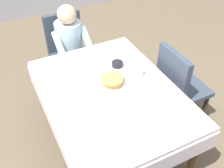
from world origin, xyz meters
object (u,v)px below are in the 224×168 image
chair_right_side (178,84)px  cup_coffee (139,72)px  dining_table_main (111,98)px  fork_left_of_plate (94,92)px  plate_breakfast (112,84)px  chair_diner (67,47)px  spoon_near_edge (129,106)px  breakfast_stack (112,80)px  diner_person (70,43)px  syrup_pitcher (77,79)px  bowl_butter (117,64)px  knife_right_of_plate (132,80)px

chair_right_side → cup_coffee: bearing=-99.7°
dining_table_main → fork_left_of_plate: size_ratio=8.47×
cup_coffee → plate_breakfast: bearing=-177.9°
plate_breakfast → chair_right_side: bearing=-5.2°
chair_right_side → plate_breakfast: bearing=-95.2°
chair_right_side → plate_breakfast: 0.76m
chair_diner → spoon_near_edge: chair_diner is taller
breakfast_stack → fork_left_of_plate: 0.20m
plate_breakfast → cup_coffee: 0.29m
diner_person → syrup_pitcher: size_ratio=14.00×
chair_diner → breakfast_stack: size_ratio=4.23×
chair_diner → fork_left_of_plate: size_ratio=5.17×
syrup_pitcher → chair_diner: bearing=77.4°
chair_right_side → syrup_pitcher: chair_right_side is taller
chair_right_side → spoon_near_edge: (-0.72, -0.24, 0.21)m
chair_right_side → breakfast_stack: chair_right_side is taller
cup_coffee → spoon_near_edge: bearing=-132.0°
dining_table_main → fork_left_of_plate: (-0.14, 0.05, 0.09)m
bowl_butter → spoon_near_edge: (-0.17, -0.54, -0.02)m
fork_left_of_plate → chair_diner: bearing=-6.7°
dining_table_main → bowl_butter: (0.22, 0.30, 0.11)m
chair_diner → syrup_pitcher: size_ratio=11.63×
fork_left_of_plate → knife_right_of_plate: 0.38m
dining_table_main → knife_right_of_plate: (0.24, 0.05, 0.09)m
dining_table_main → spoon_near_edge: spoon_near_edge is taller
syrup_pitcher → knife_right_of_plate: 0.50m
dining_table_main → syrup_pitcher: (-0.22, 0.23, 0.13)m
cup_coffee → bowl_butter: (-0.11, 0.22, -0.02)m
chair_diner → spoon_near_edge: bearing=92.4°
dining_table_main → syrup_pitcher: 0.35m
plate_breakfast → cup_coffee: cup_coffee is taller
diner_person → dining_table_main: bearing=90.7°
spoon_near_edge → cup_coffee: bearing=33.9°
dining_table_main → spoon_near_edge: bearing=-79.1°
bowl_butter → chair_diner: bearing=104.9°
breakfast_stack → bowl_butter: breakfast_stack is taller
syrup_pitcher → plate_breakfast: bearing=-31.9°
dining_table_main → fork_left_of_plate: bearing=162.3°
breakfast_stack → syrup_pitcher: (-0.27, 0.17, -0.01)m
diner_person → plate_breakfast: size_ratio=4.00×
chair_diner → spoon_near_edge: size_ratio=6.20×
cup_coffee → syrup_pitcher: bearing=164.1°
chair_diner → cup_coffee: chair_diner is taller
plate_breakfast → cup_coffee: (0.28, 0.01, 0.03)m
plate_breakfast → breakfast_stack: 0.04m
diner_person → syrup_pitcher: diner_person is taller
dining_table_main → cup_coffee: (0.33, 0.08, 0.13)m
plate_breakfast → breakfast_stack: size_ratio=1.27×
fork_left_of_plate → spoon_near_edge: 0.34m
dining_table_main → plate_breakfast: (0.05, 0.07, 0.10)m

